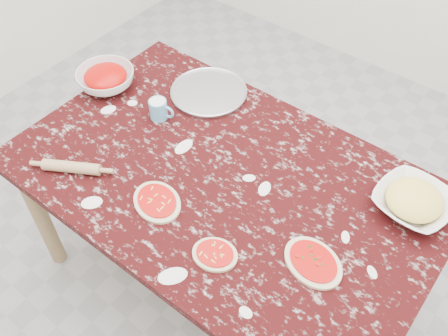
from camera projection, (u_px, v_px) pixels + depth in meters
ground at (224, 277)px, 2.43m from camera, size 4.00×4.00×0.00m
worktable at (224, 191)px, 1.93m from camera, size 1.60×1.00×0.75m
pizza_tray at (209, 93)px, 2.19m from camera, size 0.40×0.40×0.01m
sauce_bowl at (106, 79)px, 2.20m from camera, size 0.26×0.26×0.08m
cheese_bowl at (413, 203)px, 1.75m from camera, size 0.29×0.29×0.06m
flour_mug at (159, 109)px, 2.06m from camera, size 0.11×0.07×0.09m
pizza_left at (157, 202)px, 1.78m from camera, size 0.24×0.21×0.02m
pizza_mid at (215, 254)px, 1.64m from camera, size 0.18×0.17×0.02m
pizza_right at (313, 262)px, 1.62m from camera, size 0.25×0.21×0.02m
rolling_pin at (71, 167)px, 1.88m from camera, size 0.21×0.15×0.04m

